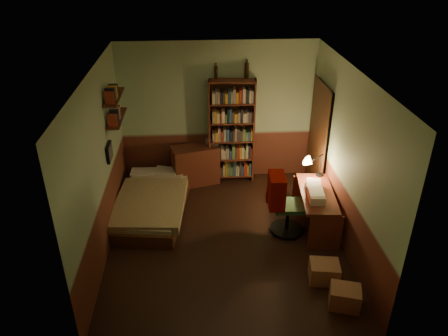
{
  "coord_description": "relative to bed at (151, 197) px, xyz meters",
  "views": [
    {
      "loc": [
        -0.39,
        -5.44,
        4.16
      ],
      "look_at": [
        0.0,
        0.25,
        1.1
      ],
      "focal_mm": 35.0,
      "sensor_mm": 36.0,
      "label": 1
    }
  ],
  "objects": [
    {
      "name": "office_chair",
      "position": [
        2.18,
        -0.7,
        0.24
      ],
      "size": [
        0.55,
        0.49,
        1.06
      ],
      "primitive_type": "cube",
      "rotation": [
        0.0,
        0.0,
        -0.05
      ],
      "color": "#29512E",
      "rests_on": "ground"
    },
    {
      "name": "door_trim",
      "position": [
        2.88,
        0.48,
        0.71
      ],
      "size": [
        0.02,
        0.98,
        2.08
      ],
      "primitive_type": "cube",
      "color": "#3F2312",
      "rests_on": "ground"
    },
    {
      "name": "doorway",
      "position": [
        2.91,
        0.48,
        0.71
      ],
      "size": [
        0.06,
        0.9,
        2.0
      ],
      "primitive_type": "cube",
      "color": "black",
      "rests_on": "ground"
    },
    {
      "name": "cardboard_box_b",
      "position": [
        2.46,
        -1.84,
        -0.16
      ],
      "size": [
        0.43,
        0.37,
        0.27
      ],
      "primitive_type": "cube",
      "rotation": [
        0.0,
        0.0,
        -0.15
      ],
      "color": "#A77654",
      "rests_on": "ground"
    },
    {
      "name": "red_jacket",
      "position": [
        1.91,
        -0.62,
        1.03
      ],
      "size": [
        0.39,
        0.49,
        0.51
      ],
      "primitive_type": "cube",
      "rotation": [
        0.0,
        0.0,
        -0.42
      ],
      "color": "#900D02",
      "rests_on": "office_chair"
    },
    {
      "name": "dresser",
      "position": [
        0.76,
        0.94,
        0.08
      ],
      "size": [
        0.91,
        0.62,
        0.74
      ],
      "primitive_type": "cube",
      "rotation": [
        0.0,
        0.0,
        0.26
      ],
      "color": "#522317",
      "rests_on": "ground"
    },
    {
      "name": "floor",
      "position": [
        1.19,
        -0.82,
        -0.3
      ],
      "size": [
        3.5,
        4.0,
        0.02
      ],
      "primitive_type": "cube",
      "color": "black",
      "rests_on": "ground"
    },
    {
      "name": "cardboard_box_a",
      "position": [
        2.59,
        -2.32,
        -0.15
      ],
      "size": [
        0.44,
        0.39,
        0.28
      ],
      "primitive_type": "cube",
      "rotation": [
        0.0,
        0.0,
        -0.29
      ],
      "color": "#A77654",
      "rests_on": "ground"
    },
    {
      "name": "bottle_left",
      "position": [
        1.17,
        1.14,
        1.77
      ],
      "size": [
        0.07,
        0.07,
        0.22
      ],
      "primitive_type": "cylinder",
      "rotation": [
        0.0,
        0.0,
        -0.37
      ],
      "color": "black",
      "rests_on": "bookshelf"
    },
    {
      "name": "wall_shelf_lower",
      "position": [
        -0.45,
        0.28,
        1.31
      ],
      "size": [
        0.2,
        0.9,
        0.03
      ],
      "primitive_type": "cube",
      "color": "#522317",
      "rests_on": "wall_left"
    },
    {
      "name": "wall_right",
      "position": [
        2.95,
        -0.82,
        1.01
      ],
      "size": [
        0.02,
        4.0,
        2.6
      ],
      "primitive_type": "cube",
      "color": "#93B289",
      "rests_on": "ground"
    },
    {
      "name": "mini_stereo",
      "position": [
        1.1,
        1.07,
        0.51
      ],
      "size": [
        0.27,
        0.24,
        0.13
      ],
      "primitive_type": "cube",
      "rotation": [
        0.0,
        0.0,
        -0.26
      ],
      "color": "#B2B2B7",
      "rests_on": "dresser"
    },
    {
      "name": "wall_front",
      "position": [
        1.19,
        -2.83,
        1.01
      ],
      "size": [
        3.5,
        0.02,
        2.6
      ],
      "primitive_type": "cube",
      "color": "#93B289",
      "rests_on": "ground"
    },
    {
      "name": "bottle_right",
      "position": [
        1.7,
        1.14,
        1.79
      ],
      "size": [
        0.08,
        0.08,
        0.26
      ],
      "primitive_type": "cylinder",
      "rotation": [
        0.0,
        0.0,
        -0.21
      ],
      "color": "black",
      "rests_on": "bookshelf"
    },
    {
      "name": "bookshelf",
      "position": [
        1.45,
        1.03,
        0.68
      ],
      "size": [
        0.86,
        0.35,
        1.95
      ],
      "primitive_type": "cube",
      "rotation": [
        0.0,
        0.0,
        -0.1
      ],
      "color": "#522317",
      "rests_on": "ground"
    },
    {
      "name": "wall_back",
      "position": [
        1.19,
        1.19,
        1.01
      ],
      "size": [
        3.5,
        0.02,
        2.6
      ],
      "primitive_type": "cube",
      "color": "#93B289",
      "rests_on": "ground"
    },
    {
      "name": "framed_picture",
      "position": [
        -0.53,
        -0.22,
        0.96
      ],
      "size": [
        0.04,
        0.32,
        0.26
      ],
      "primitive_type": "cube",
      "color": "black",
      "rests_on": "wall_left"
    },
    {
      "name": "bed",
      "position": [
        0.0,
        0.0,
        0.0
      ],
      "size": [
        1.32,
        2.1,
        0.59
      ],
      "primitive_type": "cube",
      "rotation": [
        0.0,
        0.0,
        -0.14
      ],
      "color": "olive",
      "rests_on": "ground"
    },
    {
      "name": "paper_stack",
      "position": [
        2.59,
        -0.52,
        0.42
      ],
      "size": [
        0.28,
        0.34,
        0.12
      ],
      "primitive_type": "cube",
      "rotation": [
        0.0,
        0.0,
        -0.26
      ],
      "color": "silver",
      "rests_on": "desk"
    },
    {
      "name": "desk",
      "position": [
        2.63,
        -0.63,
        0.03
      ],
      "size": [
        0.62,
        1.26,
        0.65
      ],
      "primitive_type": "cube",
      "rotation": [
        0.0,
        0.0,
        -0.1
      ],
      "color": "#522317",
      "rests_on": "ground"
    },
    {
      "name": "desk_lamp",
      "position": [
        2.8,
        -0.1,
        0.7
      ],
      "size": [
        0.25,
        0.25,
        0.68
      ],
      "primitive_type": "cone",
      "rotation": [
        0.0,
        0.0,
        0.27
      ],
      "color": "black",
      "rests_on": "desk"
    },
    {
      "name": "wall_left",
      "position": [
        -0.57,
        -0.82,
        1.01
      ],
      "size": [
        0.02,
        4.0,
        2.6
      ],
      "primitive_type": "cube",
      "color": "#93B289",
      "rests_on": "ground"
    },
    {
      "name": "ceiling",
      "position": [
        1.19,
        -0.82,
        2.32
      ],
      "size": [
        3.5,
        4.0,
        0.02
      ],
      "primitive_type": "cube",
      "color": "silver",
      "rests_on": "wall_back"
    },
    {
      "name": "wall_shelf_upper",
      "position": [
        -0.45,
        0.28,
        1.66
      ],
      "size": [
        0.2,
        0.9,
        0.03
      ],
      "primitive_type": "cube",
      "color": "#522317",
      "rests_on": "wall_left"
    }
  ]
}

